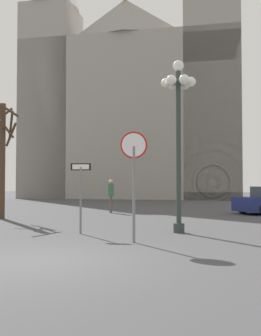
{
  "coord_description": "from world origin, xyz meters",
  "views": [
    {
      "loc": [
        3.3,
        -7.95,
        1.62
      ],
      "look_at": [
        -1.15,
        17.28,
        2.53
      ],
      "focal_mm": 43.12,
      "sensor_mm": 36.0,
      "label": 1
    }
  ],
  "objects": [
    {
      "name": "cathedral",
      "position": [
        -3.87,
        33.51,
        12.12
      ],
      "size": [
        22.29,
        11.54,
        37.23
      ],
      "color": "gray",
      "rests_on": "ground"
    },
    {
      "name": "street_lamp",
      "position": [
        2.57,
        5.15,
        3.81
      ],
      "size": [
        1.13,
        1.02,
        5.6
      ],
      "color": "#2D3833",
      "rests_on": "ground"
    },
    {
      "name": "stop_sign",
      "position": [
        1.5,
        2.77,
        2.08
      ],
      "size": [
        0.72,
        0.22,
        3.0
      ],
      "color": "slate",
      "rests_on": "ground"
    },
    {
      "name": "ground_plane",
      "position": [
        0.0,
        0.0,
        0.0
      ],
      "size": [
        120.0,
        120.0,
        0.0
      ],
      "primitive_type": "plane",
      "color": "#424244"
    },
    {
      "name": "pedestrian_walking",
      "position": [
        -1.46,
        13.0,
        1.08
      ],
      "size": [
        0.32,
        0.32,
        1.77
      ],
      "color": "#594C47",
      "rests_on": "ground"
    },
    {
      "name": "bare_tree",
      "position": [
        -5.5,
        8.82,
        2.81
      ],
      "size": [
        1.69,
        1.7,
        5.28
      ],
      "color": "#473323",
      "rests_on": "ground"
    },
    {
      "name": "one_way_arrow_sign",
      "position": [
        -0.47,
        4.33,
        1.4
      ],
      "size": [
        0.64,
        0.07,
        2.22
      ],
      "color": "slate",
      "rests_on": "ground"
    }
  ]
}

